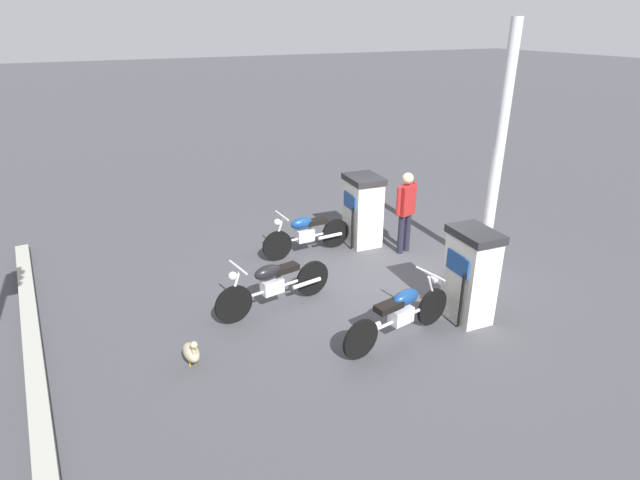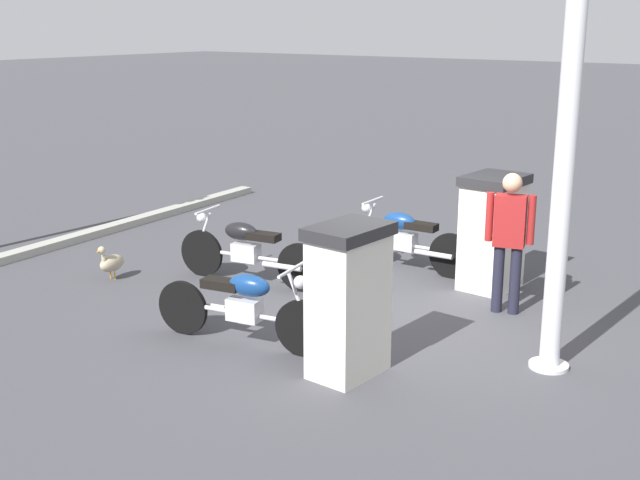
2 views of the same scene
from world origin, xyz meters
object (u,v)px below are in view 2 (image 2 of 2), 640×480
motorcycle_far_pump (243,304)px  canopy_support_pole (565,154)px  fuel_pump_near (492,231)px  wandering_duck (111,262)px  fuel_pump_far (348,300)px  motorcycle_near_pump (404,237)px  attendant_person (509,234)px  motorcycle_extra (247,248)px

motorcycle_far_pump → canopy_support_pole: size_ratio=0.46×
fuel_pump_near → wandering_duck: bearing=31.8°
fuel_pump_near → fuel_pump_far: bearing=90.0°
fuel_pump_near → motorcycle_near_pump: size_ratio=0.76×
fuel_pump_far → attendant_person: (-0.55, -2.56, 0.20)m
motorcycle_near_pump → canopy_support_pole: 3.92m
motorcycle_far_pump → motorcycle_extra: motorcycle_extra is taller
wandering_duck → canopy_support_pole: bearing=-173.7°
motorcycle_extra → motorcycle_near_pump: bearing=-128.6°
motorcycle_near_pump → motorcycle_far_pump: size_ratio=0.95×
fuel_pump_far → motorcycle_extra: (2.70, -1.62, -0.29)m
motorcycle_extra → motorcycle_far_pump: bearing=129.7°
motorcycle_near_pump → motorcycle_far_pump: (0.01, 3.40, -0.00)m
motorcycle_extra → wandering_duck: motorcycle_extra is taller
motorcycle_near_pump → canopy_support_pole: canopy_support_pole is taller
attendant_person → canopy_support_pole: (-1.02, 1.25, 1.20)m
fuel_pump_near → attendant_person: bearing=125.8°
attendant_person → canopy_support_pole: bearing=129.2°
fuel_pump_far → motorcycle_far_pump: fuel_pump_far is taller
fuel_pump_far → fuel_pump_near: bearing=-90.0°
motorcycle_near_pump → fuel_pump_far: bearing=111.3°
fuel_pump_near → motorcycle_far_pump: bearing=68.6°
canopy_support_pole → motorcycle_near_pump: bearing=-35.4°
motorcycle_extra → canopy_support_pole: bearing=175.9°
wandering_duck → attendant_person: bearing=-158.5°
fuel_pump_far → wandering_duck: size_ratio=3.04×
motorcycle_near_pump → canopy_support_pole: size_ratio=0.44×
motorcycle_near_pump → fuel_pump_near: bearing=178.5°
motorcycle_far_pump → motorcycle_extra: (1.38, -1.66, 0.01)m
wandering_duck → canopy_support_pole: canopy_support_pole is taller
fuel_pump_near → canopy_support_pole: canopy_support_pole is taller
motorcycle_far_pump → canopy_support_pole: canopy_support_pole is taller
fuel_pump_near → motorcycle_extra: size_ratio=0.70×
fuel_pump_near → canopy_support_pole: 2.92m
fuel_pump_far → motorcycle_extra: fuel_pump_far is taller
fuel_pump_near → motorcycle_far_pump: (1.32, 3.36, -0.29)m
fuel_pump_near → motorcycle_far_pump: 3.63m
fuel_pump_far → wandering_duck: bearing=-8.8°
wandering_duck → motorcycle_near_pump: bearing=-137.8°
attendant_person → canopy_support_pole: 2.01m
fuel_pump_near → motorcycle_near_pump: (1.31, -0.03, -0.29)m
fuel_pump_far → motorcycle_extra: 3.16m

